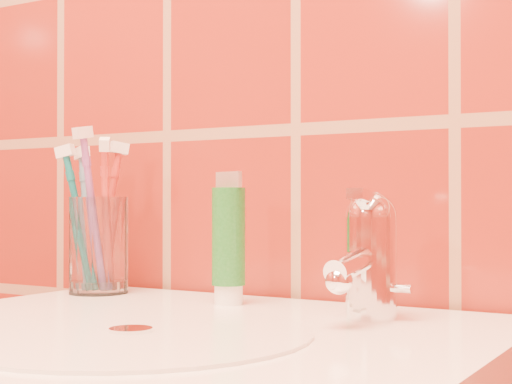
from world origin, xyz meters
The scene contains 8 objects.
glass_tumbler centered at (-0.22, 1.12, 0.91)m, with size 0.07×0.07×0.11m, color white.
toothpaste_tube centered at (-0.03, 1.11, 0.92)m, with size 0.04×0.04×0.14m.
faucet centered at (0.14, 1.09, 0.91)m, with size 0.05×0.11×0.12m.
toothbrush_0 centered at (-0.22, 1.10, 0.95)m, with size 0.03×0.05×0.20m, color #844799, non-canonical shape.
toothbrush_1 centered at (-0.24, 1.11, 0.94)m, with size 0.05×0.03×0.18m, color #6994BB, non-canonical shape.
toothbrush_2 centered at (-0.24, 1.10, 0.94)m, with size 0.06×0.03×0.18m, color #0D6870, non-canonical shape.
toothbrush_3 centered at (-0.22, 1.13, 0.94)m, with size 0.04×0.05×0.19m, color #B02D25, non-canonical shape.
toothbrush_4 centered at (-0.20, 1.11, 0.94)m, with size 0.05×0.06×0.19m, color #B42E26, non-canonical shape.
Camera 1 is at (0.42, 0.41, 0.96)m, focal length 55.00 mm.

